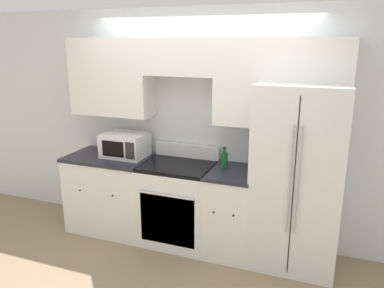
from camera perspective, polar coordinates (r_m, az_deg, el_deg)
ground_plane at (r=4.21m, az=-1.55°, el=-16.77°), size 12.00×12.00×0.00m
wall_back at (r=4.17m, az=1.48°, el=5.41°), size 8.00×0.39×2.60m
lower_cabinets_left at (r=4.68m, az=-12.16°, el=-7.24°), size 0.99×0.64×0.93m
lower_cabinets_right at (r=4.12m, az=5.97°, el=-10.20°), size 0.48×0.64×0.93m
oven_range at (r=4.29m, az=-2.14°, el=-8.94°), size 0.78×0.65×1.09m
refrigerator at (r=3.88m, az=15.72°, el=-4.88°), size 0.85×0.74×1.87m
microwave at (r=4.45m, az=-10.14°, el=-0.13°), size 0.50×0.40×0.27m
bottle at (r=4.03m, az=4.93°, el=-2.32°), size 0.07×0.07×0.22m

